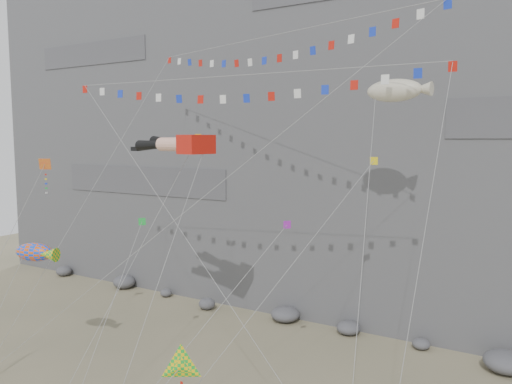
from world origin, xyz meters
TOP-DOWN VIEW (x-y plane):
  - cliff at (0.00, 32.00)m, footprint 80.00×28.00m
  - talus_boulders at (0.00, 17.00)m, footprint 60.00×3.00m
  - legs_kite at (-2.41, 5.03)m, footprint 9.00×14.33m
  - flag_banner_upper at (2.33, 9.92)m, footprint 28.23×16.89m
  - flag_banner_lower at (2.17, 5.32)m, footprint 26.24×8.79m
  - harlequin_kite at (-12.11, 1.64)m, footprint 4.20×7.68m
  - fish_windsock at (-11.27, -0.13)m, footprint 4.11×5.95m
  - delta_kite at (5.55, -4.73)m, footprint 5.03×4.57m
  - blimp_windsock at (10.80, 11.37)m, footprint 4.60×14.64m
  - small_kite_a at (-2.61, 7.29)m, footprint 1.00×15.16m
  - small_kite_b at (5.84, 5.19)m, footprint 5.70×12.76m
  - small_kite_c at (-3.76, 2.70)m, footprint 3.60×10.64m
  - small_kite_d at (9.97, 9.07)m, footprint 7.54×17.36m

SIDE VIEW (x-z plane):
  - talus_boulders at x=0.00m, z-range 0.00..1.20m
  - delta_kite at x=5.55m, z-range 1.88..9.89m
  - fish_windsock at x=-11.27m, z-range 3.60..13.36m
  - small_kite_c at x=-3.76m, z-range 3.14..18.18m
  - small_kite_b at x=5.84m, z-range 2.31..19.49m
  - harlequin_kite at x=-12.11m, z-range 6.37..22.75m
  - small_kite_d at x=9.97m, z-range 2.94..26.45m
  - legs_kite at x=-2.41m, z-range 5.94..26.25m
  - small_kite_a at x=-2.61m, z-range 5.10..27.16m
  - blimp_windsock at x=10.80m, z-range 7.64..31.61m
  - flag_banner_lower at x=2.17m, z-range 7.92..33.05m
  - flag_banner_upper at x=2.33m, z-range 8.10..39.43m
  - cliff at x=0.00m, z-range 0.00..50.00m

